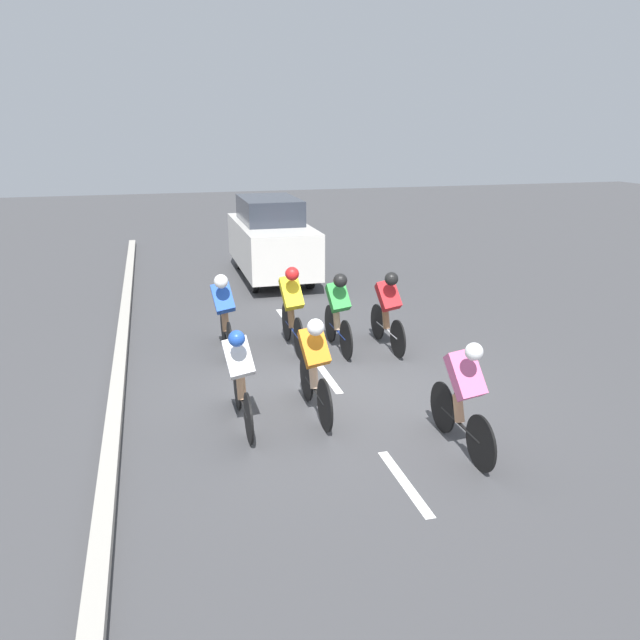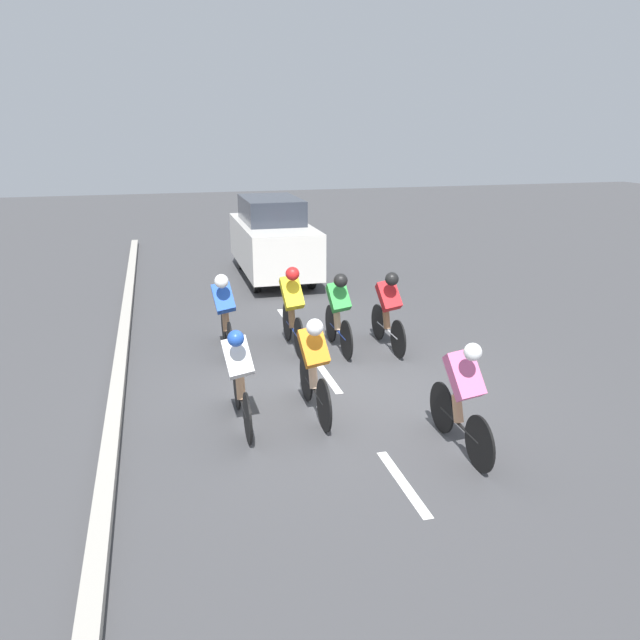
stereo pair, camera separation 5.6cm
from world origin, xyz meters
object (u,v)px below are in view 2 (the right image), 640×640
object	(u,v)px
cyclist_green	(339,309)
cyclist_pink	(463,393)
cyclist_orange	(314,364)
cyclist_white	(239,374)
cyclist_blue	(225,310)
cyclist_yellow	(292,306)
support_car	(273,238)
cyclist_red	(389,307)

from	to	relation	value
cyclist_green	cyclist_pink	distance (m)	3.82
cyclist_pink	cyclist_orange	xyz separation A→B (m)	(1.47, -1.41, -0.01)
cyclist_white	cyclist_blue	size ratio (longest dim) A/B	1.02
cyclist_white	cyclist_blue	bearing A→B (deg)	-92.65
cyclist_white	cyclist_blue	world-z (taller)	cyclist_blue
cyclist_yellow	cyclist_blue	bearing A→B (deg)	-8.50
cyclist_green	support_car	world-z (taller)	support_car
cyclist_white	support_car	world-z (taller)	support_car
cyclist_pink	cyclist_yellow	distance (m)	4.24
cyclist_green	cyclist_red	bearing A→B (deg)	171.54
cyclist_white	cyclist_red	world-z (taller)	cyclist_red
cyclist_white	cyclist_red	size ratio (longest dim) A/B	1.01
cyclist_green	cyclist_white	world-z (taller)	cyclist_green
cyclist_white	support_car	bearing A→B (deg)	-103.50
cyclist_red	cyclist_pink	bearing A→B (deg)	82.99
support_car	cyclist_pink	bearing A→B (deg)	92.95
cyclist_orange	cyclist_white	bearing A→B (deg)	2.88
cyclist_white	support_car	xyz separation A→B (m)	(-1.98, -8.25, 0.29)
cyclist_green	cyclist_yellow	bearing A→B (deg)	-19.38
cyclist_white	cyclist_yellow	xyz separation A→B (m)	(-1.29, -2.71, 0.08)
cyclist_orange	cyclist_yellow	xyz separation A→B (m)	(-0.28, -2.66, 0.05)
cyclist_orange	cyclist_yellow	bearing A→B (deg)	-96.04
cyclist_orange	cyclist_yellow	world-z (taller)	cyclist_yellow
cyclist_orange	cyclist_yellow	size ratio (longest dim) A/B	0.99
cyclist_yellow	cyclist_red	xyz separation A→B (m)	(-1.64, 0.40, -0.04)
cyclist_white	support_car	distance (m)	8.49
cyclist_green	cyclist_orange	world-z (taller)	cyclist_orange
cyclist_pink	cyclist_white	world-z (taller)	cyclist_pink
cyclist_green	cyclist_red	distance (m)	0.88
support_car	cyclist_yellow	bearing A→B (deg)	82.91
cyclist_red	cyclist_white	bearing A→B (deg)	38.32
cyclist_green	support_car	size ratio (longest dim) A/B	0.39
support_car	cyclist_white	bearing A→B (deg)	76.50
cyclist_green	cyclist_white	bearing A→B (deg)	49.93
cyclist_orange	cyclist_pink	bearing A→B (deg)	136.14
cyclist_orange	cyclist_blue	bearing A→B (deg)	-72.81
cyclist_pink	cyclist_red	distance (m)	3.70
cyclist_red	cyclist_blue	xyz separation A→B (m)	(2.79, -0.57, 0.00)
cyclist_pink	cyclist_red	size ratio (longest dim) A/B	1.00
cyclist_blue	cyclist_yellow	bearing A→B (deg)	171.50
cyclist_white	cyclist_yellow	size ratio (longest dim) A/B	0.98
support_car	cyclist_red	bearing A→B (deg)	99.05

